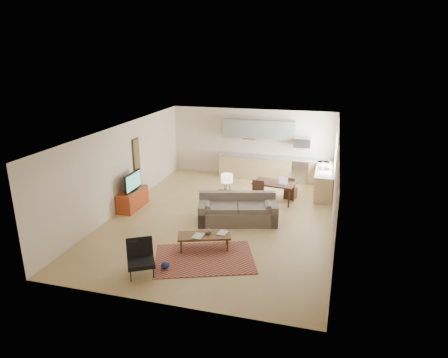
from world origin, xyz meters
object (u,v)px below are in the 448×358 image
(sofa, at_px, (238,209))
(coffee_table, at_px, (204,242))
(console_table, at_px, (227,203))
(tv_credenza, at_px, (133,199))
(armchair, at_px, (141,259))
(dining_table, at_px, (274,192))

(sofa, bearing_deg, coffee_table, -118.46)
(coffee_table, bearing_deg, console_table, 71.22)
(coffee_table, distance_m, tv_credenza, 3.73)
(armchair, distance_m, console_table, 4.03)
(coffee_table, distance_m, dining_table, 4.01)
(sofa, relative_size, console_table, 3.26)
(sofa, bearing_deg, armchair, -128.22)
(sofa, xyz_separation_m, dining_table, (0.79, 1.96, -0.07))
(armchair, relative_size, console_table, 1.08)
(coffee_table, xyz_separation_m, console_table, (-0.03, 2.37, 0.16))
(sofa, bearing_deg, console_table, 117.00)
(armchair, bearing_deg, coffee_table, 26.91)
(dining_table, bearing_deg, console_table, -121.62)
(tv_credenza, relative_size, console_table, 1.77)
(coffee_table, bearing_deg, armchair, -142.57)
(dining_table, bearing_deg, sofa, -102.68)
(tv_credenza, bearing_deg, coffee_table, -33.72)
(armchair, height_order, console_table, armchair)
(armchair, xyz_separation_m, dining_table, (2.22, 5.36, -0.05))
(tv_credenza, bearing_deg, sofa, -3.36)
(coffee_table, bearing_deg, dining_table, 52.66)
(coffee_table, distance_m, console_table, 2.38)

